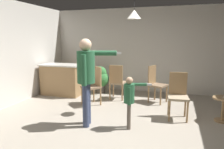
% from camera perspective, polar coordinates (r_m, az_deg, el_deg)
% --- Properties ---
extents(ground, '(7.68, 7.68, 0.00)m').
position_cam_1_polar(ground, '(4.14, 3.02, -14.90)').
color(ground, '#9E9384').
extents(wall_back, '(6.40, 0.10, 2.70)m').
position_cam_1_polar(wall_back, '(6.92, 9.73, 6.50)').
color(wall_back, beige).
rests_on(wall_back, ground).
extents(kitchen_counter, '(1.26, 0.66, 0.95)m').
position_cam_1_polar(kitchen_counter, '(6.66, -13.42, -1.31)').
color(kitchen_counter, '#99754C').
rests_on(kitchen_counter, ground).
extents(side_table_by_couch, '(0.44, 0.44, 0.52)m').
position_cam_1_polar(side_table_by_couch, '(5.00, 28.01, -7.68)').
color(side_table_by_couch, '#99754C').
rests_on(side_table_by_couch, ground).
extents(person_adult, '(0.79, 0.62, 1.73)m').
position_cam_1_polar(person_adult, '(4.09, -6.88, 0.48)').
color(person_adult, '#384260').
rests_on(person_adult, ground).
extents(person_child, '(0.50, 0.38, 1.02)m').
position_cam_1_polar(person_child, '(4.03, 4.83, -6.04)').
color(person_child, '#60564C').
rests_on(person_child, ground).
extents(dining_chair_by_counter, '(0.55, 0.55, 1.00)m').
position_cam_1_polar(dining_chair_by_counter, '(5.83, 11.77, -2.14)').
color(dining_chair_by_counter, '#99754C').
rests_on(dining_chair_by_counter, ground).
extents(dining_chair_near_wall, '(0.59, 0.59, 1.00)m').
position_cam_1_polar(dining_chair_near_wall, '(5.52, -5.06, -2.63)').
color(dining_chair_near_wall, '#99754C').
rests_on(dining_chair_near_wall, ground).
extents(dining_chair_centre_back, '(0.46, 0.46, 1.00)m').
position_cam_1_polar(dining_chair_centre_back, '(4.78, 17.51, -4.99)').
color(dining_chair_centre_back, '#99754C').
rests_on(dining_chair_centre_back, ground).
extents(dining_chair_spare, '(0.43, 0.43, 1.00)m').
position_cam_1_polar(dining_chair_spare, '(5.95, 1.38, -1.70)').
color(dining_chair_spare, '#99754C').
rests_on(dining_chair_spare, ground).
extents(potted_plant_corner, '(0.55, 0.55, 0.85)m').
position_cam_1_polar(potted_plant_corner, '(6.74, -3.22, -1.01)').
color(potted_plant_corner, '#4C4742').
rests_on(potted_plant_corner, ground).
extents(ceiling_light_pendant, '(0.32, 0.32, 0.55)m').
position_cam_1_polar(ceiling_light_pendant, '(4.83, 6.03, 15.94)').
color(ceiling_light_pendant, silver).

